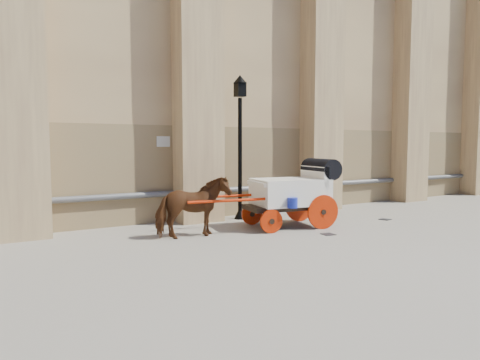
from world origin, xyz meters
TOP-DOWN VIEW (x-y plane):
  - ground at (0.00, 0.00)m, footprint 90.00×90.00m
  - horse at (-2.16, 1.47)m, footprint 1.92×0.95m
  - carriage at (1.08, 1.39)m, footprint 4.67×1.92m
  - street_lamp at (0.34, 3.30)m, footprint 0.43×0.43m
  - drain_grate_near at (1.12, -0.03)m, footprint 0.35×0.35m
  - drain_grate_far at (4.29, 0.79)m, footprint 0.39×0.39m

SIDE VIEW (x-z plane):
  - ground at x=0.00m, z-range 0.00..0.00m
  - drain_grate_near at x=1.12m, z-range 0.00..0.01m
  - drain_grate_far at x=4.29m, z-range 0.00..0.01m
  - horse at x=-2.16m, z-range 0.00..1.58m
  - carriage at x=1.08m, z-range 0.08..2.07m
  - street_lamp at x=0.34m, z-range 0.16..4.77m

